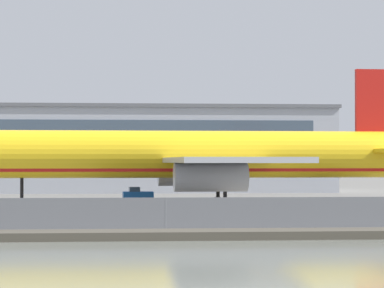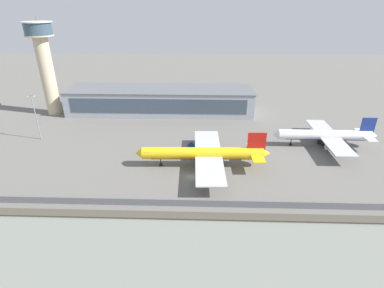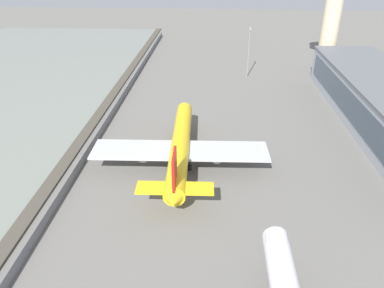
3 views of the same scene
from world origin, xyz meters
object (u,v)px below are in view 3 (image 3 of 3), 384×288
object	(u,v)px
cargo_jet_yellow	(180,146)
baggage_tug	(246,154)
apron_light_mast_apron_west	(249,49)
control_tower	(334,3)

from	to	relation	value
cargo_jet_yellow	baggage_tug	bearing A→B (deg)	107.22
baggage_tug	apron_light_mast_apron_west	bearing A→B (deg)	175.79
cargo_jet_yellow	baggage_tug	size ratio (longest dim) A/B	14.31
baggage_tug	control_tower	xyz separation A→B (m)	(-72.58, 36.64, 26.23)
apron_light_mast_apron_west	baggage_tug	bearing A→B (deg)	-4.21
cargo_jet_yellow	baggage_tug	distance (m)	17.22
control_tower	apron_light_mast_apron_west	world-z (taller)	control_tower
baggage_tug	apron_light_mast_apron_west	world-z (taller)	apron_light_mast_apron_west
cargo_jet_yellow	baggage_tug	xyz separation A→B (m)	(-4.95, 15.95, -4.19)
apron_light_mast_apron_west	control_tower	bearing A→B (deg)	104.37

